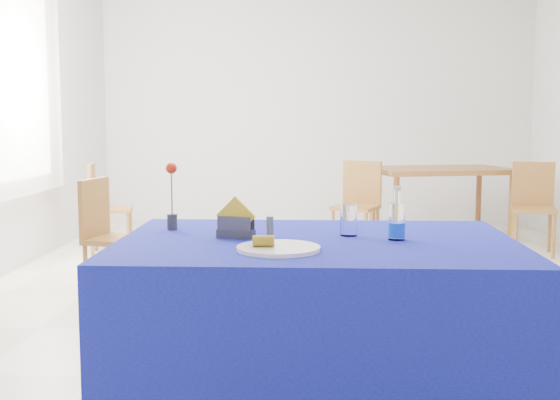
# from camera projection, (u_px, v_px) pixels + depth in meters

# --- Properties ---
(floor) EXTENTS (7.00, 7.00, 0.00)m
(floor) POSITION_uv_depth(u_px,v_px,m) (318.00, 298.00, 4.90)
(floor) COLOR beige
(floor) RESTS_ON ground
(room_shell) EXTENTS (7.00, 7.00, 7.00)m
(room_shell) POSITION_uv_depth(u_px,v_px,m) (319.00, 44.00, 4.70)
(room_shell) COLOR silver
(room_shell) RESTS_ON ground
(window_pane) EXTENTS (0.04, 1.50, 1.60)m
(window_pane) POSITION_uv_depth(u_px,v_px,m) (10.00, 81.00, 5.63)
(window_pane) COLOR white
(window_pane) RESTS_ON room_shell
(curtain) EXTENTS (0.04, 1.75, 1.85)m
(curtain) POSITION_uv_depth(u_px,v_px,m) (19.00, 81.00, 5.62)
(curtain) COLOR white
(curtain) RESTS_ON room_shell
(plate) EXTENTS (0.31, 0.31, 0.01)m
(plate) POSITION_uv_depth(u_px,v_px,m) (278.00, 248.00, 2.60)
(plate) COLOR white
(plate) RESTS_ON blue_table
(drinking_glass) EXTENTS (0.07, 0.07, 0.13)m
(drinking_glass) POSITION_uv_depth(u_px,v_px,m) (349.00, 220.00, 2.92)
(drinking_glass) COLOR white
(drinking_glass) RESTS_ON blue_table
(salt_shaker) EXTENTS (0.03, 0.03, 0.08)m
(salt_shaker) POSITION_uv_depth(u_px,v_px,m) (242.00, 226.00, 2.91)
(salt_shaker) COLOR slate
(salt_shaker) RESTS_ON blue_table
(pepper_shaker) EXTENTS (0.03, 0.03, 0.08)m
(pepper_shaker) POSITION_uv_depth(u_px,v_px,m) (270.00, 227.00, 2.89)
(pepper_shaker) COLOR #5D5E62
(pepper_shaker) RESTS_ON blue_table
(blue_table) EXTENTS (1.60, 1.10, 0.76)m
(blue_table) POSITION_uv_depth(u_px,v_px,m) (316.00, 331.00, 2.88)
(blue_table) COLOR navy
(blue_table) RESTS_ON floor
(water_bottle) EXTENTS (0.07, 0.07, 0.21)m
(water_bottle) POSITION_uv_depth(u_px,v_px,m) (397.00, 222.00, 2.82)
(water_bottle) COLOR white
(water_bottle) RESTS_ON blue_table
(napkin_holder) EXTENTS (0.16, 0.09, 0.17)m
(napkin_holder) POSITION_uv_depth(u_px,v_px,m) (236.00, 226.00, 2.87)
(napkin_holder) COLOR #37363B
(napkin_holder) RESTS_ON blue_table
(rose_vase) EXTENTS (0.05, 0.05, 0.30)m
(rose_vase) POSITION_uv_depth(u_px,v_px,m) (172.00, 197.00, 3.06)
(rose_vase) COLOR #2A292F
(rose_vase) RESTS_ON blue_table
(oak_table) EXTENTS (1.53, 1.17, 0.76)m
(oak_table) POSITION_uv_depth(u_px,v_px,m) (441.00, 175.00, 7.11)
(oak_table) COLOR brown
(oak_table) RESTS_ON floor
(chair_bg_left) EXTENTS (0.50, 0.50, 0.85)m
(chair_bg_left) POSITION_uv_depth(u_px,v_px,m) (359.00, 199.00, 6.63)
(chair_bg_left) COLOR brown
(chair_bg_left) RESTS_ON floor
(chair_bg_right) EXTENTS (0.45, 0.45, 0.85)m
(chair_bg_right) POSITION_uv_depth(u_px,v_px,m) (533.00, 201.00, 6.50)
(chair_bg_right) COLOR brown
(chair_bg_right) RESTS_ON floor
(chair_win_a) EXTENTS (0.44, 0.44, 0.84)m
(chair_win_a) POSITION_uv_depth(u_px,v_px,m) (107.00, 229.00, 4.87)
(chair_win_a) COLOR brown
(chair_win_a) RESTS_ON floor
(chair_win_b) EXTENTS (0.44, 0.44, 0.84)m
(chair_win_b) POSITION_uv_depth(u_px,v_px,m) (103.00, 202.00, 6.47)
(chair_win_b) COLOR brown
(chair_win_b) RESTS_ON floor
(banana_pieces) EXTENTS (0.08, 0.05, 0.04)m
(banana_pieces) POSITION_uv_depth(u_px,v_px,m) (264.00, 241.00, 2.59)
(banana_pieces) COLOR gold
(banana_pieces) RESTS_ON plate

